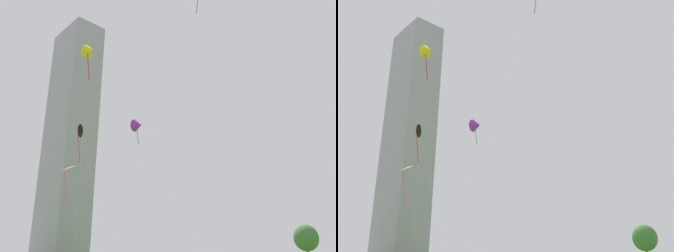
{
  "view_description": "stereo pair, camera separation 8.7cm",
  "coord_description": "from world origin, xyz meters",
  "views": [
    {
      "loc": [
        -18.06,
        -13.75,
        2.04
      ],
      "look_at": [
        -2.42,
        11.06,
        12.79
      ],
      "focal_mm": 39.26,
      "sensor_mm": 36.0,
      "label": 1
    },
    {
      "loc": [
        -17.98,
        -13.8,
        2.04
      ],
      "look_at": [
        -2.42,
        11.06,
        12.79
      ],
      "focal_mm": 39.26,
      "sensor_mm": 36.0,
      "label": 2
    }
  ],
  "objects": [
    {
      "name": "kite_flying_0",
      "position": [
        -8.04,
        16.39,
        21.06
      ],
      "size": [
        2.59,
        5.77,
        21.85
      ],
      "color": "silver",
      "rests_on": "ground"
    },
    {
      "name": "kite_flying_2",
      "position": [
        -3.78,
        30.22,
        17.71
      ],
      "size": [
        5.05,
        4.77,
        18.63
      ],
      "color": "silver",
      "rests_on": "ground"
    },
    {
      "name": "kite_flying_4",
      "position": [
        -7.19,
        22.71,
        10.15
      ],
      "size": [
        5.47,
        2.26,
        11.27
      ],
      "color": "silver",
      "rests_on": "ground"
    },
    {
      "name": "kite_flying_6",
      "position": [
        5.58,
        32.23,
        21.04
      ],
      "size": [
        5.55,
        12.25,
        22.07
      ],
      "color": "silver",
      "rests_on": "ground"
    },
    {
      "name": "park_tree_0",
      "position": [
        26.58,
        21.04,
        4.94
      ],
      "size": [
        3.38,
        3.38,
        6.77
      ],
      "color": "brown",
      "rests_on": "ground"
    },
    {
      "name": "distant_highrise_0",
      "position": [
        26.88,
        138.99,
        53.25
      ],
      "size": [
        18.33,
        25.7,
        106.49
      ],
      "primitive_type": "cube",
      "rotation": [
        0.0,
        0.0,
        0.18
      ],
      "color": "#939399",
      "rests_on": "ground"
    }
  ]
}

